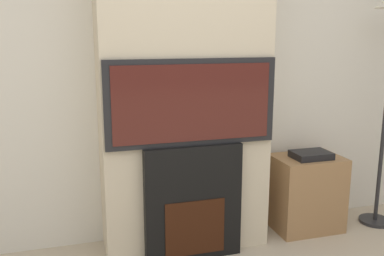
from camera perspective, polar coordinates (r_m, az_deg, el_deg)
wall_back at (r=3.05m, az=-2.24°, el=10.20°), size 6.00×0.06×2.70m
chimney_breast at (r=2.83m, az=-1.12°, el=10.04°), size 1.12×0.38×2.70m
fireplace at (r=2.86m, az=0.01°, el=-9.84°), size 0.65×0.15×0.77m
television at (r=2.68m, az=0.02°, el=3.42°), size 1.10×0.07×0.55m
media_stand at (r=3.40m, az=14.99°, el=-8.22°), size 0.50×0.36×0.62m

